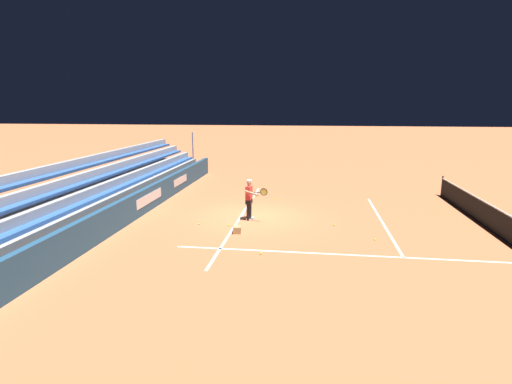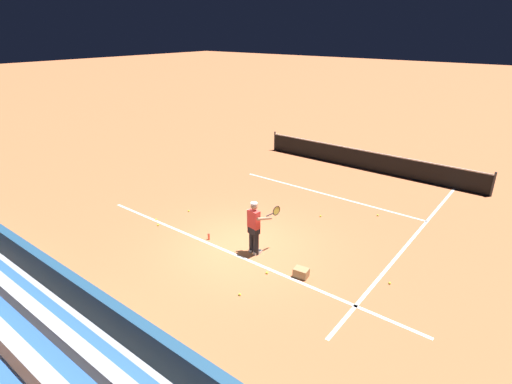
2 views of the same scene
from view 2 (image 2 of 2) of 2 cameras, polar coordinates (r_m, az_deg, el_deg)
ground_plane at (r=12.89m, az=-1.89°, el=-7.87°), size 160.00×160.00×0.00m
court_baseline_white at (r=12.56m, az=-3.37°, el=-8.76°), size 12.00×0.10×0.01m
court_sideline_white at (r=14.43m, az=21.57°, el=-6.04°), size 0.10×12.00×0.01m
court_service_line_white at (r=17.03m, az=9.98°, el=-0.33°), size 8.22×0.10×0.01m
back_wall_sponsor_board at (r=9.99m, az=-21.09°, el=-15.97°), size 21.84×0.25×1.10m
bleacher_stand at (r=9.37m, az=-31.18°, el=-19.58°), size 20.75×2.40×2.95m
tennis_player at (r=12.15m, az=-0.19°, el=-5.06°), size 0.68×0.97×1.71m
ball_box_cardboard at (r=11.51m, az=6.46°, el=-11.38°), size 0.44×0.35×0.26m
tennis_ball_near_player at (r=15.55m, az=16.99°, el=-3.19°), size 0.07×0.07×0.07m
tennis_ball_far_left at (r=15.00m, az=9.20°, el=-3.40°), size 0.07×0.07×0.07m
tennis_ball_midcourt at (r=15.43m, az=-9.59°, el=-2.67°), size 0.07×0.07×0.07m
tennis_ball_by_box at (r=11.78m, az=18.56°, el=-12.23°), size 0.07×0.07×0.07m
tennis_ball_far_right at (r=15.00m, az=-14.10°, el=-3.84°), size 0.07×0.07×0.07m
tennis_ball_toward_net at (r=14.59m, az=-13.83°, el=-4.59°), size 0.07×0.07×0.07m
tennis_ball_on_baseline at (r=11.61m, az=1.56°, el=-11.47°), size 0.07×0.07×0.07m
tennis_ball_stray_back at (r=10.80m, az=-2.35°, el=-14.40°), size 0.07×0.07×0.07m
water_bottle at (r=13.35m, az=-6.76°, el=-6.34°), size 0.07×0.07×0.22m
tennis_net at (r=20.31m, az=15.50°, el=4.43°), size 11.09×0.09×1.07m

